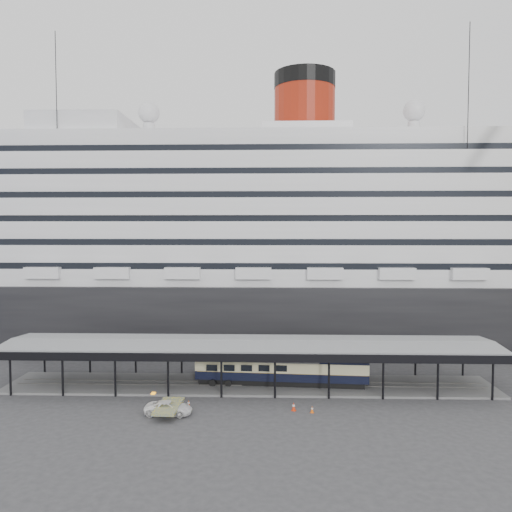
# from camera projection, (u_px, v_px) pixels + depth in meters

# --- Properties ---
(ground) EXTENTS (200.00, 200.00, 0.00)m
(ground) POSITION_uv_depth(u_px,v_px,m) (248.00, 401.00, 52.83)
(ground) COLOR #333335
(ground) RESTS_ON ground
(cruise_ship) EXTENTS (130.00, 30.00, 43.90)m
(cruise_ship) POSITION_uv_depth(u_px,v_px,m) (257.00, 228.00, 83.81)
(cruise_ship) COLOR black
(cruise_ship) RESTS_ON ground
(platform_canopy) EXTENTS (56.00, 9.18, 5.30)m
(platform_canopy) POSITION_uv_depth(u_px,v_px,m) (250.00, 366.00, 57.69)
(platform_canopy) COLOR slate
(platform_canopy) RESTS_ON ground
(port_truck) EXTENTS (4.69, 2.30, 1.28)m
(port_truck) POSITION_uv_depth(u_px,v_px,m) (169.00, 408.00, 48.84)
(port_truck) COLOR white
(port_truck) RESTS_ON ground
(pullman_carriage) EXTENTS (19.88, 3.94, 19.39)m
(pullman_carriage) POSITION_uv_depth(u_px,v_px,m) (281.00, 366.00, 57.59)
(pullman_carriage) COLOR black
(pullman_carriage) RESTS_ON ground
(traffic_cone_left) EXTENTS (0.47, 0.47, 0.77)m
(traffic_cone_left) POSITION_uv_depth(u_px,v_px,m) (189.00, 404.00, 50.78)
(traffic_cone_left) COLOR #D9470C
(traffic_cone_left) RESTS_ON ground
(traffic_cone_mid) EXTENTS (0.57, 0.57, 0.84)m
(traffic_cone_mid) POSITION_uv_depth(u_px,v_px,m) (294.00, 406.00, 49.87)
(traffic_cone_mid) COLOR red
(traffic_cone_mid) RESTS_ON ground
(traffic_cone_right) EXTENTS (0.45, 0.45, 0.68)m
(traffic_cone_right) POSITION_uv_depth(u_px,v_px,m) (312.00, 409.00, 49.31)
(traffic_cone_right) COLOR #F9620D
(traffic_cone_right) RESTS_ON ground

